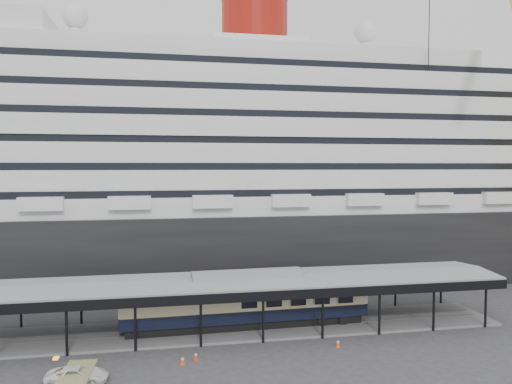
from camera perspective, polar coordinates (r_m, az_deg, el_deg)
ground at (r=47.13m, az=-2.55°, el=-17.38°), size 200.00×200.00×0.00m
cruise_ship at (r=76.01m, az=-6.08°, el=4.44°), size 130.00×30.00×43.90m
platform_canopy at (r=51.10m, az=-3.39°, el=-12.97°), size 56.00×9.18×5.30m
port_truck at (r=42.24m, az=-19.76°, el=-19.12°), size 4.71×2.42×1.27m
pullman_carriage at (r=51.25m, az=-1.09°, el=-12.26°), size 24.85×3.82×24.33m
traffic_cone_left at (r=43.90m, az=-8.39°, el=-18.46°), size 0.41×0.41×0.75m
traffic_cone_mid at (r=44.64m, az=-6.89°, el=-18.08°), size 0.42×0.42×0.75m
traffic_cone_right at (r=47.72m, az=9.35°, el=-16.66°), size 0.50×0.50×0.79m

